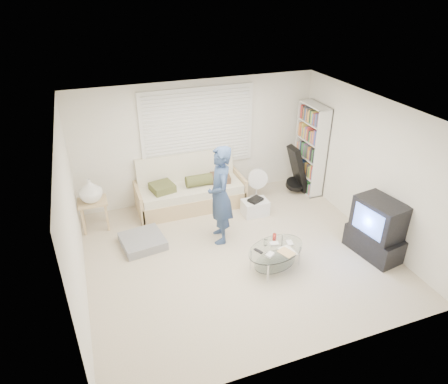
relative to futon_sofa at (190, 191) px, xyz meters
name	(u,v)px	position (x,y,z in m)	size (l,w,h in m)	color
ground	(238,254)	(0.31, -1.88, -0.35)	(5.00, 5.00, 0.00)	tan
room_shell	(229,157)	(0.31, -1.40, 1.28)	(5.02, 4.52, 2.51)	silver
window_blinds	(198,128)	(0.31, 0.32, 1.20)	(2.32, 0.08, 1.62)	silver
futon_sofa	(190,191)	(0.00, 0.00, 0.00)	(2.18, 0.88, 1.06)	tan
grey_floor_pillow	(143,241)	(-1.18, -1.05, -0.27)	(0.71, 0.71, 0.16)	slate
side_table	(91,193)	(-1.91, -0.20, 0.42)	(0.52, 0.42, 1.04)	tan
bookshelf	(310,149)	(2.63, -0.19, 0.62)	(0.31, 0.82, 1.94)	white
guitar_case	(297,173)	(2.34, -0.23, 0.13)	(0.45, 0.40, 1.06)	black
floor_fan	(257,182)	(1.39, -0.22, 0.07)	(0.44, 0.29, 0.72)	white
storage_bin	(255,207)	(1.13, -0.76, -0.19)	(0.50, 0.36, 0.35)	white
tv_unit	(377,229)	(2.51, -2.63, 0.15)	(0.64, 1.01, 1.03)	black
coffee_table	(276,252)	(0.76, -2.40, -0.04)	(1.17, 0.93, 0.50)	silver
standing_person	(220,195)	(0.19, -1.33, 0.55)	(0.65, 0.43, 1.80)	navy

